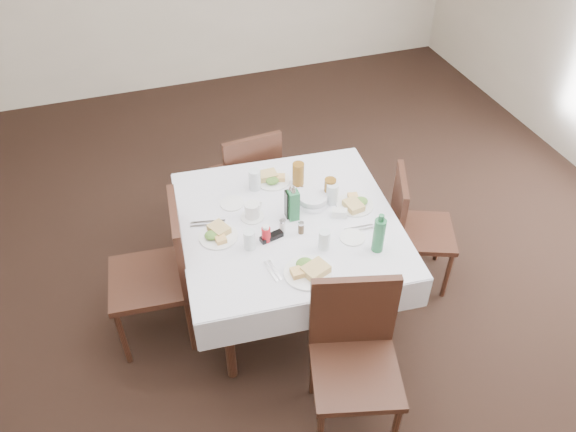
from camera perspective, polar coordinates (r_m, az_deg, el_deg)
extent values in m
plane|color=black|center=(3.87, 0.47, -9.93)|extent=(7.00, 7.00, 0.00)
cylinder|color=black|center=(3.32, -6.02, -12.24)|extent=(0.06, 0.06, 0.72)
cylinder|color=black|center=(3.96, -8.22, -1.52)|extent=(0.06, 0.06, 0.72)
cylinder|color=black|center=(3.49, 9.55, -9.17)|extent=(0.06, 0.06, 0.72)
cylinder|color=black|center=(4.10, 4.85, 0.60)|extent=(0.06, 0.06, 0.72)
cube|color=black|center=(3.41, 0.05, -0.80)|extent=(1.27, 1.27, 0.03)
cube|color=silver|center=(3.40, 0.05, -0.53)|extent=(1.39, 1.39, 0.01)
cube|color=silver|center=(3.95, -2.21, 4.30)|extent=(1.29, 0.12, 0.22)
cube|color=silver|center=(3.04, 3.01, -9.95)|extent=(1.29, 0.12, 0.22)
cube|color=silver|center=(3.64, 9.97, -0.20)|extent=(0.12, 1.29, 0.22)
cube|color=silver|center=(3.42, -10.55, -3.63)|extent=(0.12, 1.29, 0.22)
cube|color=black|center=(4.28, -4.36, 3.96)|extent=(0.47, 0.47, 0.04)
cube|color=black|center=(3.99, -3.54, 5.10)|extent=(0.43, 0.08, 0.47)
cylinder|color=black|center=(4.60, -2.89, 3.62)|extent=(0.04, 0.04, 0.44)
cylinder|color=black|center=(4.33, -1.07, 0.91)|extent=(0.04, 0.04, 0.44)
cylinder|color=black|center=(4.51, -7.25, 2.43)|extent=(0.04, 0.04, 0.44)
cylinder|color=black|center=(4.24, -5.66, -0.41)|extent=(0.04, 0.04, 0.44)
cube|color=black|center=(3.06, 6.89, -15.61)|extent=(0.56, 0.56, 0.04)
cube|color=black|center=(2.98, 6.65, -9.64)|extent=(0.45, 0.16, 0.50)
cylinder|color=black|center=(3.34, 2.57, -15.25)|extent=(0.04, 0.04, 0.47)
cylinder|color=black|center=(3.20, 10.83, -20.53)|extent=(0.04, 0.04, 0.47)
cylinder|color=black|center=(3.39, 9.44, -14.73)|extent=(0.04, 0.04, 0.47)
cube|color=black|center=(3.92, 13.51, -1.65)|extent=(0.54, 0.54, 0.04)
cube|color=black|center=(3.74, 11.21, 1.00)|extent=(0.19, 0.40, 0.45)
cylinder|color=black|center=(3.98, 15.89, -5.73)|extent=(0.03, 0.03, 0.42)
cylinder|color=black|center=(3.91, 10.75, -5.62)|extent=(0.03, 0.03, 0.42)
cylinder|color=black|center=(4.22, 15.17, -2.20)|extent=(0.03, 0.03, 0.42)
cylinder|color=black|center=(4.16, 10.36, -2.04)|extent=(0.03, 0.03, 0.42)
cube|color=black|center=(3.53, -13.95, -6.28)|extent=(0.51, 0.51, 0.04)
cube|color=black|center=(3.34, -11.02, -2.75)|extent=(0.09, 0.47, 0.51)
cylinder|color=black|center=(3.86, -16.53, -6.97)|extent=(0.04, 0.04, 0.48)
cylinder|color=black|center=(3.83, -10.51, -6.10)|extent=(0.04, 0.04, 0.48)
cylinder|color=black|center=(3.60, -16.45, -11.69)|extent=(0.04, 0.04, 0.48)
cylinder|color=black|center=(3.56, -9.89, -10.79)|extent=(0.04, 0.04, 0.48)
cylinder|color=white|center=(3.69, -1.57, 3.67)|extent=(0.23, 0.23, 0.01)
cube|color=tan|center=(3.69, -2.10, 4.15)|extent=(0.12, 0.10, 0.04)
cube|color=tan|center=(3.68, -0.91, 3.93)|extent=(0.09, 0.08, 0.03)
ellipsoid|color=#376217|center=(3.65, -1.60, 3.62)|extent=(0.09, 0.08, 0.04)
cylinder|color=white|center=(3.07, 1.99, -5.78)|extent=(0.26, 0.26, 0.01)
cube|color=tan|center=(3.05, 2.82, -5.47)|extent=(0.17, 0.15, 0.04)
cube|color=tan|center=(3.04, 1.14, -5.70)|extent=(0.09, 0.07, 0.03)
ellipsoid|color=#376217|center=(3.08, 1.70, -4.85)|extent=(0.10, 0.09, 0.04)
cylinder|color=white|center=(3.52, 6.79, 1.14)|extent=(0.23, 0.23, 0.01)
cube|color=tan|center=(3.47, 6.67, 1.08)|extent=(0.11, 0.13, 0.04)
cube|color=tan|center=(3.54, 6.65, 1.85)|extent=(0.07, 0.09, 0.03)
ellipsoid|color=#376217|center=(3.51, 7.43, 1.52)|extent=(0.09, 0.08, 0.04)
cylinder|color=white|center=(3.30, -7.09, -2.07)|extent=(0.23, 0.23, 0.01)
cube|color=tan|center=(3.31, -7.02, -1.31)|extent=(0.13, 0.15, 0.04)
cube|color=tan|center=(3.26, -6.89, -2.28)|extent=(0.07, 0.08, 0.03)
ellipsoid|color=#376217|center=(3.28, -7.76, -1.93)|extent=(0.09, 0.08, 0.04)
cylinder|color=white|center=(3.52, -5.70, 1.28)|extent=(0.15, 0.15, 0.01)
cylinder|color=white|center=(3.29, 6.55, -2.17)|extent=(0.15, 0.15, 0.01)
cylinder|color=silver|center=(3.60, -3.40, 3.71)|extent=(0.08, 0.08, 0.14)
cylinder|color=silver|center=(3.18, 3.71, -2.43)|extent=(0.07, 0.07, 0.12)
cylinder|color=silver|center=(3.49, 4.52, 2.28)|extent=(0.07, 0.07, 0.14)
cylinder|color=silver|center=(3.19, -3.94, -2.42)|extent=(0.07, 0.07, 0.12)
cylinder|color=brown|center=(3.63, 1.05, 4.31)|extent=(0.08, 0.08, 0.16)
cylinder|color=brown|center=(3.51, 4.27, 2.72)|extent=(0.07, 0.07, 0.15)
cylinder|color=silver|center=(3.50, 2.53, 1.49)|extent=(0.20, 0.20, 0.04)
cylinder|color=silver|center=(3.49, 2.54, 1.84)|extent=(0.18, 0.18, 0.04)
cube|color=black|center=(3.36, 0.22, 1.22)|extent=(0.06, 0.06, 0.19)
cone|color=silver|center=(3.29, 0.22, 2.82)|extent=(0.03, 0.03, 0.05)
cube|color=#236A3C|center=(3.34, 0.55, 1.09)|extent=(0.06, 0.06, 0.20)
cone|color=silver|center=(3.26, 0.56, 2.84)|extent=(0.03, 0.03, 0.06)
cylinder|color=#AF1017|center=(3.23, -2.25, -1.89)|extent=(0.05, 0.05, 0.10)
cylinder|color=white|center=(3.19, -2.27, -1.15)|extent=(0.04, 0.04, 0.02)
cylinder|color=white|center=(3.30, -0.57, -1.08)|extent=(0.04, 0.04, 0.07)
cylinder|color=silver|center=(3.27, -0.57, -0.53)|extent=(0.04, 0.04, 0.01)
cylinder|color=#463421|center=(3.29, 1.34, -1.28)|extent=(0.03, 0.03, 0.07)
cylinder|color=silver|center=(3.26, 1.35, -0.77)|extent=(0.03, 0.03, 0.01)
cylinder|color=white|center=(3.42, -3.65, -0.07)|extent=(0.14, 0.14, 0.01)
cylinder|color=white|center=(3.38, -3.68, 0.60)|extent=(0.09, 0.09, 0.09)
cylinder|color=black|center=(3.36, -3.71, 1.03)|extent=(0.08, 0.08, 0.01)
torus|color=white|center=(3.41, -3.03, 1.05)|extent=(0.06, 0.04, 0.06)
cube|color=black|center=(3.26, -1.68, -2.11)|extent=(0.15, 0.08, 0.03)
cylinder|color=#236A3C|center=(3.18, 9.21, -1.95)|extent=(0.07, 0.07, 0.22)
cylinder|color=#236A3C|center=(3.09, 9.47, -0.20)|extent=(0.03, 0.03, 0.04)
cube|color=white|center=(3.42, 5.24, 0.31)|extent=(0.11, 0.09, 0.05)
cube|color=#FFA6C6|center=(3.42, 5.25, 0.41)|extent=(0.08, 0.06, 0.02)
cube|color=silver|center=(3.71, 0.80, 3.81)|extent=(0.06, 0.19, 0.01)
cube|color=silver|center=(3.71, 1.27, 3.84)|extent=(0.06, 0.19, 0.01)
cube|color=silver|center=(3.09, -1.31, -5.52)|extent=(0.04, 0.17, 0.01)
cube|color=silver|center=(3.08, -1.75, -5.67)|extent=(0.04, 0.17, 0.01)
cube|color=silver|center=(3.35, 7.35, -1.46)|extent=(0.18, 0.03, 0.01)
cube|color=silver|center=(3.37, 7.18, -1.16)|extent=(0.18, 0.03, 0.01)
cube|color=silver|center=(3.41, -8.14, -0.61)|extent=(0.21, 0.06, 0.01)
cube|color=silver|center=(3.38, -8.13, -0.97)|extent=(0.21, 0.06, 0.01)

